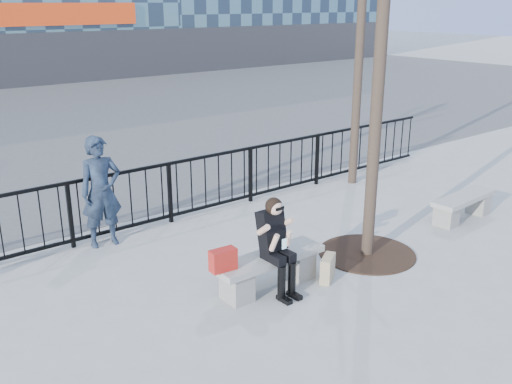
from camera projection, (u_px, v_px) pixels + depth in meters
ground at (269, 288)px, 7.87m from camera, size 120.00×120.00×0.00m
railing at (160, 195)px, 9.92m from camera, size 14.00×0.06×1.10m
tree_grate at (367, 253)px, 8.91m from camera, size 1.50×1.50×0.02m
bench_main at (269, 268)px, 7.77m from camera, size 1.65×0.46×0.49m
bench_second at (464, 205)px, 10.25m from camera, size 1.53×0.43×0.45m
seated_woman at (277, 247)px, 7.54m from camera, size 0.50×0.64×1.34m
handbag at (223, 260)px, 7.24m from camera, size 0.36×0.19×0.29m
shopping_bag at (328, 268)px, 8.02m from camera, size 0.40×0.32×0.36m
standing_man at (101, 192)px, 8.99m from camera, size 0.70×0.50×1.80m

